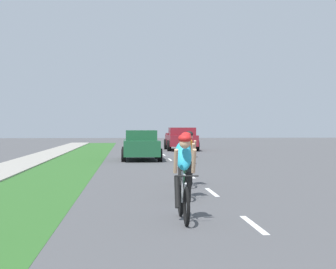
% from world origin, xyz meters
% --- Properties ---
extents(ground_plane, '(120.00, 120.00, 0.00)m').
position_xyz_m(ground_plane, '(0.00, 20.00, 0.00)').
color(ground_plane, '#4C4C4F').
extents(grass_verge, '(2.71, 70.00, 0.01)m').
position_xyz_m(grass_verge, '(-4.73, 20.00, 0.00)').
color(grass_verge, '#2D6026').
rests_on(grass_verge, ground_plane).
extents(sidewalk_concrete, '(1.87, 70.00, 0.10)m').
position_xyz_m(sidewalk_concrete, '(-7.02, 20.00, 0.00)').
color(sidewalk_concrete, '#9E998E').
rests_on(sidewalk_concrete, ground_plane).
extents(lane_markings_center, '(0.12, 53.13, 0.01)m').
position_xyz_m(lane_markings_center, '(0.00, 24.00, 0.00)').
color(lane_markings_center, white).
rests_on(lane_markings_center, ground_plane).
extents(cyclist_lead, '(0.42, 1.72, 1.58)m').
position_xyz_m(cyclist_lead, '(-1.18, 8.10, 0.81)').
color(cyclist_lead, black).
rests_on(cyclist_lead, ground_plane).
extents(cyclist_trailing, '(0.42, 1.72, 1.58)m').
position_xyz_m(cyclist_trailing, '(-0.82, 11.25, 0.81)').
color(cyclist_trailing, black).
rests_on(cyclist_trailing, ground_plane).
extents(cyclist_distant, '(0.42, 1.72, 1.58)m').
position_xyz_m(cyclist_distant, '(-0.44, 13.90, 0.81)').
color(cyclist_distant, black).
rests_on(cyclist_distant, ground_plane).
extents(sedan_dark_green, '(1.98, 4.30, 1.52)m').
position_xyz_m(sedan_dark_green, '(-1.50, 26.10, 0.77)').
color(sedan_dark_green, '#194C2D').
rests_on(sedan_dark_green, ground_plane).
extents(pickup_maroon, '(2.22, 5.10, 1.64)m').
position_xyz_m(pickup_maroon, '(1.67, 37.36, 0.83)').
color(pickup_maroon, maroon).
rests_on(pickup_maroon, ground_plane).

